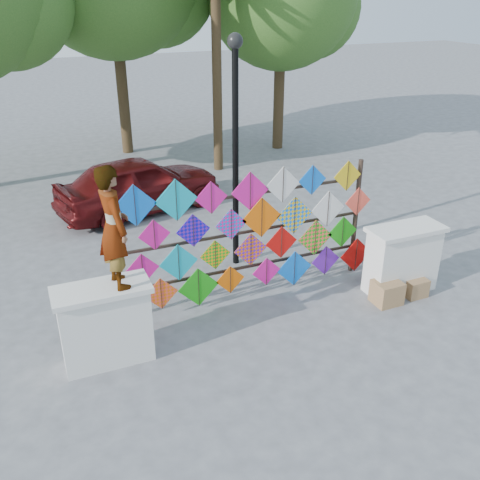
% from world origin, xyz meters
% --- Properties ---
extents(ground, '(80.00, 80.00, 0.00)m').
position_xyz_m(ground, '(0.00, 0.00, 0.00)').
color(ground, gray).
rests_on(ground, ground).
extents(parapet_left, '(1.40, 0.65, 1.28)m').
position_xyz_m(parapet_left, '(-2.70, -0.20, 0.65)').
color(parapet_left, silver).
rests_on(parapet_left, ground).
extents(parapet_right, '(1.40, 0.65, 1.28)m').
position_xyz_m(parapet_right, '(2.70, -0.20, 0.65)').
color(parapet_right, silver).
rests_on(parapet_right, ground).
extents(kite_rack, '(4.97, 0.24, 2.42)m').
position_xyz_m(kite_rack, '(0.10, 0.73, 1.22)').
color(kite_rack, black).
rests_on(kite_rack, ground).
extents(vendor_woman, '(0.51, 0.70, 1.79)m').
position_xyz_m(vendor_woman, '(-2.42, -0.20, 2.17)').
color(vendor_woman, '#99999E').
rests_on(vendor_woman, parapet_left).
extents(sedan, '(4.41, 2.64, 1.41)m').
position_xyz_m(sedan, '(-0.84, 5.57, 0.70)').
color(sedan, '#4F0D0E').
rests_on(sedan, ground).
extents(lamppost, '(0.28, 0.28, 4.46)m').
position_xyz_m(lamppost, '(0.30, 2.00, 2.69)').
color(lamppost, black).
rests_on(lamppost, ground).
extents(cardboard_box_near, '(0.48, 0.43, 0.43)m').
position_xyz_m(cardboard_box_near, '(2.20, -0.49, 0.21)').
color(cardboard_box_near, '#9C794B').
rests_on(cardboard_box_near, ground).
extents(cardboard_box_far, '(0.41, 0.38, 0.34)m').
position_xyz_m(cardboard_box_far, '(2.83, -0.47, 0.17)').
color(cardboard_box_far, '#9C794B').
rests_on(cardboard_box_far, ground).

